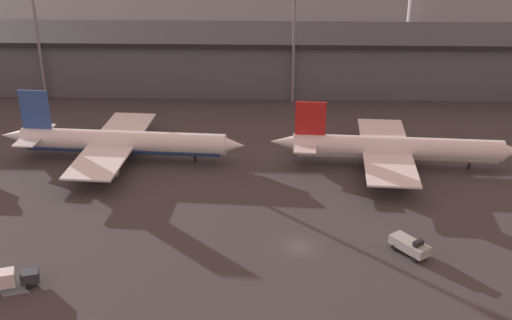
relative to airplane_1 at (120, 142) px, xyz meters
The scene contains 8 objects.
ground 45.38m from the airplane_1, 42.83° to the right, with size 600.00×600.00×0.00m, color #383538.
terminal_building 58.77m from the airplane_1, 55.57° to the left, with size 198.74×26.09×13.85m.
airplane_1 is the anchor object (origin of this frame).
airplane_2 51.91m from the airplane_1, ahead, with size 47.02×31.83×12.34m.
service_vehicle_0 58.85m from the airplane_1, 33.15° to the right, with size 5.60×6.30×2.93m.
service_vehicle_1 42.94m from the airplane_1, 98.23° to the right, with size 8.15×4.49×2.78m.
lamp_post_0 45.94m from the airplane_1, 126.95° to the left, with size 1.80×1.80×28.69m.
lamp_post_1 50.59m from the airplane_1, 45.92° to the left, with size 1.80×1.80×28.44m.
Camera 1 is at (-4.00, -81.58, 51.03)m, focal length 45.00 mm.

